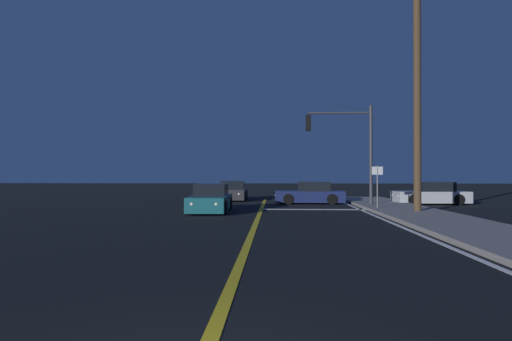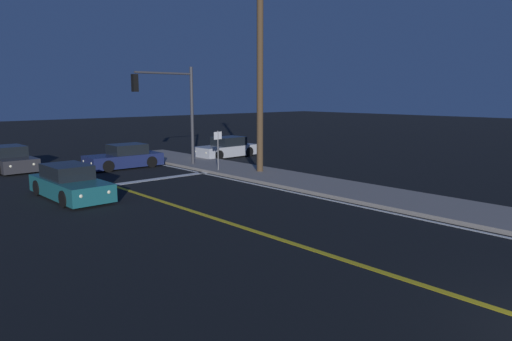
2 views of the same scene
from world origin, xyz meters
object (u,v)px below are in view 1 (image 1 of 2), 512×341
Objects in this scene: car_lead_oncoming_charcoal at (233,192)px; car_far_approaching_teal at (211,200)px; street_sign_corner at (377,180)px; traffic_signal_near_right at (347,139)px; utility_pole_right at (417,85)px; car_side_waiting_silver at (431,195)px; car_mid_block_navy at (310,194)px.

car_lead_oncoming_charcoal is 9.26m from car_far_approaching_teal.
street_sign_corner is (8.04, -8.33, 0.93)m from car_lead_oncoming_charcoal.
traffic_signal_near_right is at bearing -153.65° from car_far_approaching_teal.
utility_pole_right is at bearing 118.05° from traffic_signal_near_right.
car_far_approaching_teal is at bearing 88.00° from car_lead_oncoming_charcoal.
utility_pole_right is at bearing 173.91° from car_far_approaching_teal.
car_side_waiting_silver is 12.87m from car_lead_oncoming_charcoal.
street_sign_corner reaches higher than car_mid_block_navy.
car_mid_block_navy is (5.28, 5.86, -0.00)m from car_far_approaching_teal.
street_sign_corner is at bearing 134.98° from car_side_waiting_silver.
car_far_approaching_teal is at bearing 111.71° from car_side_waiting_silver.
car_lead_oncoming_charcoal is at bearing 71.13° from car_side_waiting_silver.
street_sign_corner reaches higher than car_side_waiting_silver.
utility_pole_right reaches higher than car_far_approaching_teal.
car_side_waiting_silver and car_lead_oncoming_charcoal have the same top height.
car_side_waiting_silver is 1.03× the size of car_mid_block_navy.
car_lead_oncoming_charcoal and car_far_approaching_teal have the same top height.
car_far_approaching_teal is 2.08× the size of street_sign_corner.
utility_pole_right is 4.92m from street_sign_corner.
car_far_approaching_teal is 1.10× the size of car_mid_block_navy.
car_side_waiting_silver is 1.95× the size of street_sign_corner.
car_far_approaching_teal is (-12.52, -5.65, 0.00)m from car_side_waiting_silver.
car_lead_oncoming_charcoal is at bearing 133.07° from utility_pole_right.
utility_pole_right is (4.32, -6.70, 5.31)m from car_mid_block_navy.
car_side_waiting_silver and car_far_approaching_teal have the same top height.
car_side_waiting_silver is 7.24m from car_mid_block_navy.
utility_pole_right reaches higher than car_mid_block_navy.
car_lead_oncoming_charcoal is 0.77× the size of traffic_signal_near_right.
utility_pole_right is (-2.92, -6.49, 5.31)m from car_side_waiting_silver.
car_mid_block_navy is 1.90× the size of street_sign_corner.
utility_pole_right is (9.60, -0.84, 5.31)m from car_far_approaching_teal.
car_mid_block_navy is 0.75× the size of traffic_signal_near_right.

